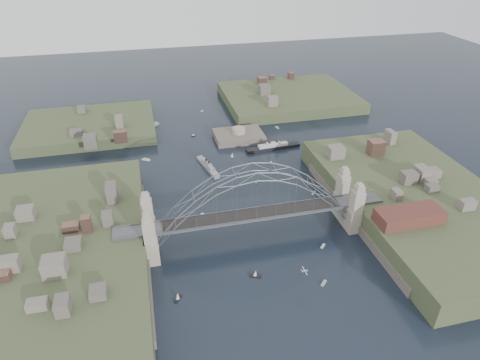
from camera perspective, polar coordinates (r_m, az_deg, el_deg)
name	(u,v)px	position (r m, az deg, el deg)	size (l,w,h in m)	color
ground	(253,236)	(133.54, 1.83, -7.57)	(500.00, 500.00, 0.00)	black
bridge	(254,203)	(126.21, 1.93, -3.20)	(84.00, 13.80, 24.60)	#505053
shore_west	(60,260)	(132.32, -23.26, -9.96)	(50.50, 90.00, 12.00)	#3E492A
shore_east	(416,206)	(155.17, 22.77, -3.30)	(50.50, 90.00, 12.00)	#3E492A
headland_nw	(90,130)	(213.77, -19.69, 6.40)	(60.00, 45.00, 9.00)	#3E492A
headland_ne	(288,101)	(239.23, 6.58, 10.68)	(70.00, 55.00, 9.50)	#3E492A
fort_island	(239,139)	(194.06, -0.17, 5.53)	(22.00, 16.00, 9.40)	#574F44
wharf_shed	(409,216)	(134.57, 22.02, -4.57)	(20.00, 8.00, 4.00)	#592D26
finger_pier	(415,275)	(128.99, 22.70, -11.77)	(4.00, 22.00, 1.40)	#505053
naval_cruiser_near	(208,166)	(169.49, -4.38, 1.86)	(6.63, 18.79, 5.61)	#94989B
naval_cruiser_far	(147,128)	(207.87, -12.48, 6.93)	(11.93, 12.69, 5.17)	#94989B
ocean_liner	(273,147)	(184.78, 4.51, 4.49)	(24.58, 5.12, 5.99)	black
aeroplane	(304,271)	(113.49, 8.72, -12.12)	(1.73, 3.29, 0.48)	#B5B7BC
small_boat_a	(204,215)	(142.57, -4.89, -4.76)	(2.35, 2.57, 0.45)	beige
small_boat_b	(256,182)	(159.60, 2.24, -0.31)	(1.00, 1.62, 1.43)	beige
small_boat_c	(255,274)	(119.55, 2.11, -12.69)	(3.42, 2.30, 2.38)	beige
small_boat_d	(271,163)	(173.66, 4.26, 2.36)	(0.77, 1.92, 0.45)	beige
small_boat_e	(146,160)	(179.67, -12.66, 2.73)	(3.69, 2.96, 1.43)	beige
small_boat_f	(232,155)	(177.26, -1.08, 3.41)	(1.44, 1.25, 2.38)	beige
small_boat_g	(324,283)	(120.03, 11.32, -13.60)	(2.44, 2.41, 0.45)	beige
small_boat_h	(193,135)	(197.71, -6.38, 6.04)	(2.25, 0.83, 1.43)	beige
small_boat_i	(314,193)	(155.46, 9.99, -1.75)	(2.30, 2.18, 1.43)	beige
small_boat_j	(178,297)	(114.69, -8.45, -15.44)	(2.46, 2.81, 2.38)	beige
small_boat_k	(202,111)	(225.60, -5.19, 9.31)	(1.87, 1.40, 0.45)	beige
small_boat_l	(126,203)	(153.48, -15.22, -2.99)	(2.46, 1.70, 0.45)	beige
small_boat_m	(323,246)	(131.77, 11.20, -8.81)	(2.05, 2.07, 0.45)	beige
small_boat_n	(277,128)	(205.55, 5.01, 7.12)	(1.72, 2.81, 1.43)	beige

